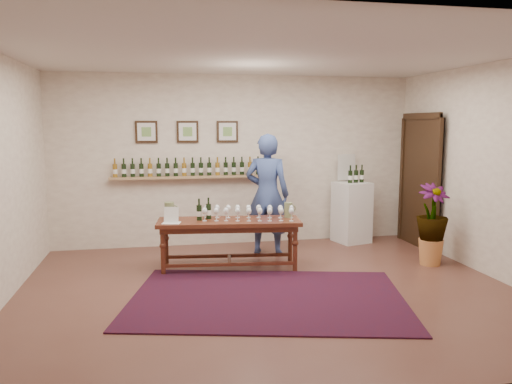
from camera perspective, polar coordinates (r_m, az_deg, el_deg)
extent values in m
plane|color=brown|center=(6.18, 1.46, -11.17)|extent=(6.00, 6.00, 0.00)
plane|color=#EEE1CA|center=(8.32, -2.26, 3.61)|extent=(6.00, 0.00, 6.00)
plane|color=#EEE1CA|center=(3.50, 10.50, -2.35)|extent=(6.00, 0.00, 6.00)
plane|color=#EEE1CA|center=(7.15, 25.69, 2.16)|extent=(0.00, 5.00, 5.00)
plane|color=beige|center=(5.89, 1.56, 15.53)|extent=(6.00, 6.00, 0.00)
cube|color=tan|center=(8.17, -7.71, 1.71)|extent=(2.50, 0.16, 0.04)
cube|color=black|center=(8.57, 18.44, 0.99)|extent=(0.10, 1.00, 2.10)
cube|color=black|center=(8.55, 18.15, 0.98)|extent=(0.04, 1.12, 2.22)
cube|color=black|center=(8.18, -12.42, 6.73)|extent=(0.35, 0.03, 0.35)
cube|color=silver|center=(8.16, -12.42, 6.73)|extent=(0.28, 0.01, 0.28)
cube|color=#6E994C|center=(8.15, -12.42, 6.73)|extent=(0.15, 0.00, 0.15)
cube|color=black|center=(8.19, -7.83, 6.84)|extent=(0.35, 0.03, 0.35)
cube|color=silver|center=(8.17, -7.83, 6.84)|extent=(0.28, 0.01, 0.28)
cube|color=#6E994C|center=(8.17, -7.82, 6.84)|extent=(0.15, 0.00, 0.15)
cube|color=black|center=(8.25, -3.29, 6.91)|extent=(0.35, 0.03, 0.35)
cube|color=silver|center=(8.23, -3.27, 6.91)|extent=(0.28, 0.01, 0.28)
cube|color=#6E994C|center=(8.23, -3.27, 6.91)|extent=(0.15, 0.00, 0.15)
cube|color=#480C13|center=(5.90, 1.32, -12.01)|extent=(3.53, 2.76, 0.02)
cube|color=#4E2013|center=(6.90, -3.10, -3.41)|extent=(2.01, 0.84, 0.05)
cube|color=#4E2013|center=(6.91, -3.09, -3.92)|extent=(1.90, 0.72, 0.09)
cylinder|color=#4E2013|center=(6.79, -10.59, -6.71)|extent=(0.07, 0.07, 0.64)
cylinder|color=#4E2013|center=(6.84, 4.49, -6.50)|extent=(0.07, 0.07, 0.64)
cylinder|color=#4E2013|center=(7.22, -10.24, -5.83)|extent=(0.07, 0.07, 0.64)
cylinder|color=#4E2013|center=(7.27, 3.93, -5.64)|extent=(0.07, 0.07, 0.64)
cube|color=#4E2013|center=(6.81, -3.01, -8.26)|extent=(1.77, 0.24, 0.04)
cube|color=#4E2013|center=(7.24, -3.12, -7.28)|extent=(1.77, 0.24, 0.04)
cube|color=#4E2013|center=(7.03, -3.06, -7.76)|extent=(0.09, 0.45, 0.04)
cube|color=silver|center=(6.76, -9.66, -2.60)|extent=(0.27, 0.22, 0.21)
cube|color=white|center=(8.65, 10.87, -2.29)|extent=(0.63, 0.63, 1.02)
cube|color=silver|center=(8.71, 10.30, 2.82)|extent=(0.35, 0.11, 0.49)
cone|color=#C47C41|center=(7.62, 19.31, -6.49)|extent=(0.35, 0.35, 0.37)
imported|color=#1C3716|center=(7.51, 19.49, -2.76)|extent=(0.58, 0.58, 0.64)
imported|color=navy|center=(7.67, 1.29, -0.27)|extent=(0.80, 0.68, 1.86)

